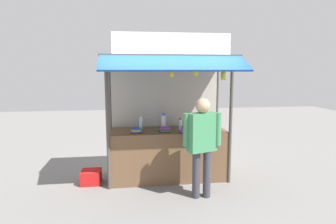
{
  "coord_description": "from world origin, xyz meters",
  "views": [
    {
      "loc": [
        -0.72,
        -5.27,
        2.08
      ],
      "look_at": [
        0.0,
        0.0,
        1.3
      ],
      "focal_mm": 30.3,
      "sensor_mm": 36.0,
      "label": 1
    }
  ],
  "objects_px": {
    "banana_bunch_rightmost": "(196,72)",
    "banana_bunch_inner_right": "(172,73)",
    "water_bottle_left": "(180,124)",
    "magazine_stack_far_right": "(214,131)",
    "water_bottle_right": "(141,123)",
    "magazine_stack_rear_center": "(188,131)",
    "plastic_crate": "(91,177)",
    "banana_bunch_inner_left": "(223,76)",
    "vendor_person": "(202,139)",
    "magazine_stack_mid_right": "(165,129)",
    "magazine_stack_back_right": "(136,131)",
    "water_bottle_front_right": "(164,122)"
  },
  "relations": [
    {
      "from": "banana_bunch_rightmost",
      "to": "magazine_stack_rear_center",
      "type": "bearing_deg",
      "value": 112.41
    },
    {
      "from": "banana_bunch_inner_right",
      "to": "water_bottle_left",
      "type": "bearing_deg",
      "value": 63.79
    },
    {
      "from": "water_bottle_right",
      "to": "magazine_stack_rear_center",
      "type": "xyz_separation_m",
      "value": [
        0.84,
        -0.41,
        -0.09
      ]
    },
    {
      "from": "plastic_crate",
      "to": "water_bottle_right",
      "type": "bearing_deg",
      "value": 13.19
    },
    {
      "from": "water_bottle_right",
      "to": "plastic_crate",
      "type": "height_order",
      "value": "water_bottle_right"
    },
    {
      "from": "magazine_stack_mid_right",
      "to": "banana_bunch_inner_right",
      "type": "height_order",
      "value": "banana_bunch_inner_right"
    },
    {
      "from": "banana_bunch_inner_left",
      "to": "plastic_crate",
      "type": "height_order",
      "value": "banana_bunch_inner_left"
    },
    {
      "from": "water_bottle_front_right",
      "to": "banana_bunch_inner_right",
      "type": "bearing_deg",
      "value": -83.05
    },
    {
      "from": "water_bottle_right",
      "to": "banana_bunch_rightmost",
      "type": "bearing_deg",
      "value": -34.01
    },
    {
      "from": "magazine_stack_rear_center",
      "to": "banana_bunch_rightmost",
      "type": "bearing_deg",
      "value": -67.59
    },
    {
      "from": "magazine_stack_rear_center",
      "to": "magazine_stack_back_right",
      "type": "bearing_deg",
      "value": 172.77
    },
    {
      "from": "water_bottle_right",
      "to": "banana_bunch_rightmost",
      "type": "xyz_separation_m",
      "value": [
        0.93,
        -0.62,
        0.99
      ]
    },
    {
      "from": "magazine_stack_rear_center",
      "to": "magazine_stack_far_right",
      "type": "distance_m",
      "value": 0.5
    },
    {
      "from": "water_bottle_right",
      "to": "magazine_stack_rear_center",
      "type": "height_order",
      "value": "water_bottle_right"
    },
    {
      "from": "water_bottle_right",
      "to": "vendor_person",
      "type": "xyz_separation_m",
      "value": [
        0.94,
        -1.07,
        -0.08
      ]
    },
    {
      "from": "water_bottle_left",
      "to": "banana_bunch_rightmost",
      "type": "xyz_separation_m",
      "value": [
        0.17,
        -0.5,
        1.0
      ]
    },
    {
      "from": "water_bottle_right",
      "to": "banana_bunch_inner_right",
      "type": "relative_size",
      "value": 0.98
    },
    {
      "from": "water_bottle_front_right",
      "to": "water_bottle_left",
      "type": "xyz_separation_m",
      "value": [
        0.32,
        -0.07,
        -0.04
      ]
    },
    {
      "from": "water_bottle_left",
      "to": "plastic_crate",
      "type": "bearing_deg",
      "value": -176.68
    },
    {
      "from": "plastic_crate",
      "to": "magazine_stack_mid_right",
      "type": "bearing_deg",
      "value": -1.11
    },
    {
      "from": "banana_bunch_rightmost",
      "to": "banana_bunch_inner_right",
      "type": "bearing_deg",
      "value": 179.84
    },
    {
      "from": "magazine_stack_back_right",
      "to": "banana_bunch_rightmost",
      "type": "relative_size",
      "value": 1.1
    },
    {
      "from": "water_bottle_front_right",
      "to": "water_bottle_left",
      "type": "distance_m",
      "value": 0.32
    },
    {
      "from": "banana_bunch_inner_left",
      "to": "magazine_stack_back_right",
      "type": "bearing_deg",
      "value": 167.75
    },
    {
      "from": "magazine_stack_mid_right",
      "to": "banana_bunch_inner_right",
      "type": "distance_m",
      "value": 1.11
    },
    {
      "from": "magazine_stack_rear_center",
      "to": "plastic_crate",
      "type": "relative_size",
      "value": 0.92
    },
    {
      "from": "vendor_person",
      "to": "banana_bunch_inner_right",
      "type": "bearing_deg",
      "value": 115.56
    },
    {
      "from": "water_bottle_right",
      "to": "magazine_stack_rear_center",
      "type": "relative_size",
      "value": 0.76
    },
    {
      "from": "magazine_stack_rear_center",
      "to": "banana_bunch_rightmost",
      "type": "distance_m",
      "value": 1.11
    },
    {
      "from": "magazine_stack_back_right",
      "to": "water_bottle_front_right",
      "type": "bearing_deg",
      "value": 24.1
    },
    {
      "from": "magazine_stack_rear_center",
      "to": "banana_bunch_inner_left",
      "type": "height_order",
      "value": "banana_bunch_inner_left"
    },
    {
      "from": "banana_bunch_inner_right",
      "to": "magazine_stack_rear_center",
      "type": "bearing_deg",
      "value": 32.25
    },
    {
      "from": "magazine_stack_far_right",
      "to": "banana_bunch_inner_left",
      "type": "bearing_deg",
      "value": -65.56
    },
    {
      "from": "banana_bunch_rightmost",
      "to": "banana_bunch_inner_left",
      "type": "distance_m",
      "value": 0.5
    },
    {
      "from": "water_bottle_front_right",
      "to": "vendor_person",
      "type": "distance_m",
      "value": 1.14
    },
    {
      "from": "magazine_stack_far_right",
      "to": "vendor_person",
      "type": "height_order",
      "value": "vendor_person"
    },
    {
      "from": "water_bottle_right",
      "to": "plastic_crate",
      "type": "distance_m",
      "value": 1.36
    },
    {
      "from": "banana_bunch_rightmost",
      "to": "water_bottle_right",
      "type": "bearing_deg",
      "value": 145.99
    },
    {
      "from": "magazine_stack_mid_right",
      "to": "vendor_person",
      "type": "bearing_deg",
      "value": -58.36
    },
    {
      "from": "magazine_stack_mid_right",
      "to": "vendor_person",
      "type": "relative_size",
      "value": 0.16
    },
    {
      "from": "magazine_stack_mid_right",
      "to": "magazine_stack_far_right",
      "type": "height_order",
      "value": "magazine_stack_mid_right"
    },
    {
      "from": "water_bottle_left",
      "to": "banana_bunch_rightmost",
      "type": "height_order",
      "value": "banana_bunch_rightmost"
    },
    {
      "from": "magazine_stack_rear_center",
      "to": "banana_bunch_inner_left",
      "type": "bearing_deg",
      "value": -19.95
    },
    {
      "from": "magazine_stack_mid_right",
      "to": "plastic_crate",
      "type": "xyz_separation_m",
      "value": [
        -1.38,
        0.03,
        -0.87
      ]
    },
    {
      "from": "magazine_stack_rear_center",
      "to": "magazine_stack_far_right",
      "type": "bearing_deg",
      "value": -3.43
    },
    {
      "from": "magazine_stack_back_right",
      "to": "banana_bunch_inner_left",
      "type": "height_order",
      "value": "banana_bunch_inner_left"
    },
    {
      "from": "plastic_crate",
      "to": "banana_bunch_inner_left",
      "type": "bearing_deg",
      "value": -9.64
    },
    {
      "from": "water_bottle_right",
      "to": "banana_bunch_inner_left",
      "type": "xyz_separation_m",
      "value": [
        1.42,
        -0.62,
        0.92
      ]
    },
    {
      "from": "magazine_stack_mid_right",
      "to": "magazine_stack_far_right",
      "type": "relative_size",
      "value": 0.98
    },
    {
      "from": "water_bottle_left",
      "to": "magazine_stack_far_right",
      "type": "xyz_separation_m",
      "value": [
        0.58,
        -0.32,
        -0.08
      ]
    }
  ]
}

